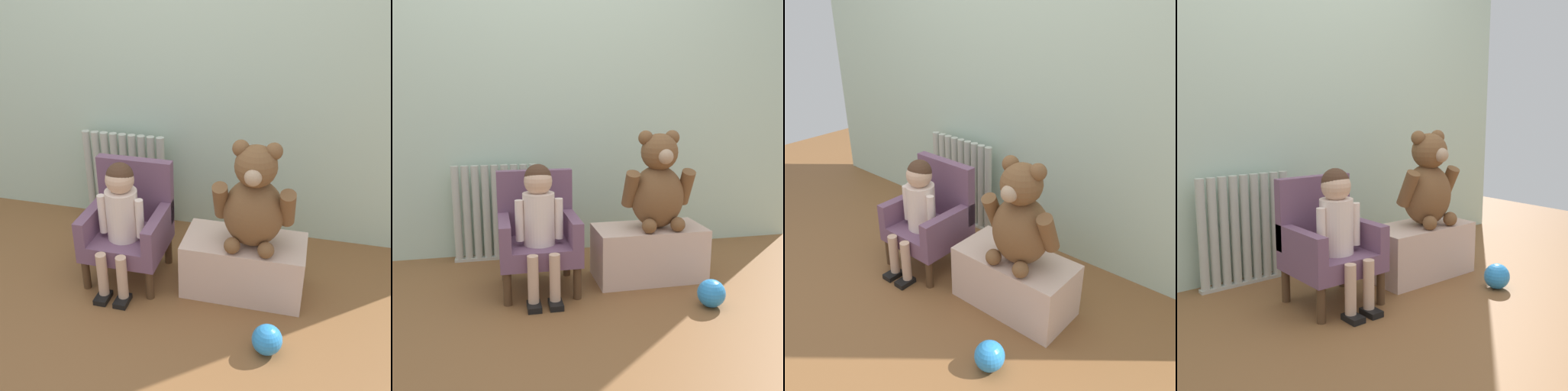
% 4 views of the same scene
% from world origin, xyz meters
% --- Properties ---
extents(ground_plane, '(6.00, 6.00, 0.00)m').
position_xyz_m(ground_plane, '(0.00, 0.00, 0.00)').
color(ground_plane, brown).
extents(back_wall, '(3.80, 0.05, 2.40)m').
position_xyz_m(back_wall, '(0.00, 1.12, 1.20)').
color(back_wall, silver).
rests_on(back_wall, ground_plane).
extents(radiator, '(0.56, 0.05, 0.63)m').
position_xyz_m(radiator, '(-0.35, 0.99, 0.32)').
color(radiator, beige).
rests_on(radiator, ground_plane).
extents(child_armchair, '(0.43, 0.40, 0.65)m').
position_xyz_m(child_armchair, '(-0.13, 0.49, 0.31)').
color(child_armchair, '#714D68').
rests_on(child_armchair, ground_plane).
extents(child_figure, '(0.25, 0.35, 0.71)m').
position_xyz_m(child_figure, '(-0.13, 0.38, 0.46)').
color(child_figure, '#F3DDD0').
rests_on(child_figure, ground_plane).
extents(low_bench, '(0.64, 0.32, 0.31)m').
position_xyz_m(low_bench, '(0.52, 0.47, 0.16)').
color(low_bench, beige).
rests_on(low_bench, ground_plane).
extents(large_teddy_bear, '(0.41, 0.29, 0.56)m').
position_xyz_m(large_teddy_bear, '(0.56, 0.44, 0.56)').
color(large_teddy_bear, brown).
rests_on(large_teddy_bear, low_bench).
extents(toy_ball, '(0.14, 0.14, 0.14)m').
position_xyz_m(toy_ball, '(0.71, 0.03, 0.07)').
color(toy_ball, '#2C89DA').
rests_on(toy_ball, ground_plane).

